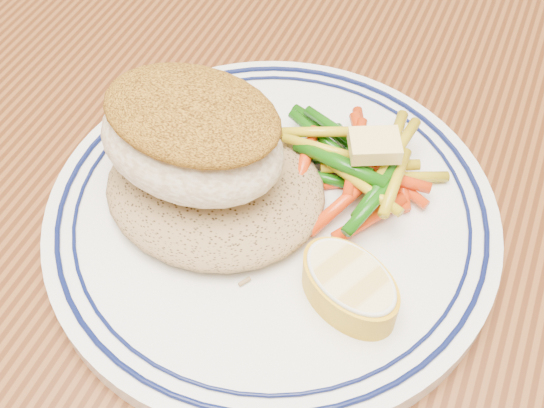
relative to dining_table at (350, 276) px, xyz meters
The scene contains 7 objects.
dining_table is the anchor object (origin of this frame).
plate 0.12m from the dining_table, 132.85° to the right, with size 0.26×0.26×0.02m.
rice_pilaf 0.15m from the dining_table, 146.15° to the right, with size 0.13×0.11×0.02m, color olive.
fish_fillet 0.19m from the dining_table, 151.13° to the right, with size 0.11×0.08×0.05m.
vegetable_pile 0.13m from the dining_table, 129.85° to the right, with size 0.11×0.10×0.03m.
butter_pat 0.14m from the dining_table, 67.12° to the right, with size 0.03×0.02×0.01m, color #FEDD7C.
lemon_wedge 0.15m from the dining_table, 78.81° to the right, with size 0.07×0.07×0.02m.
Camera 1 is at (0.05, -0.27, 1.07)m, focal length 45.00 mm.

